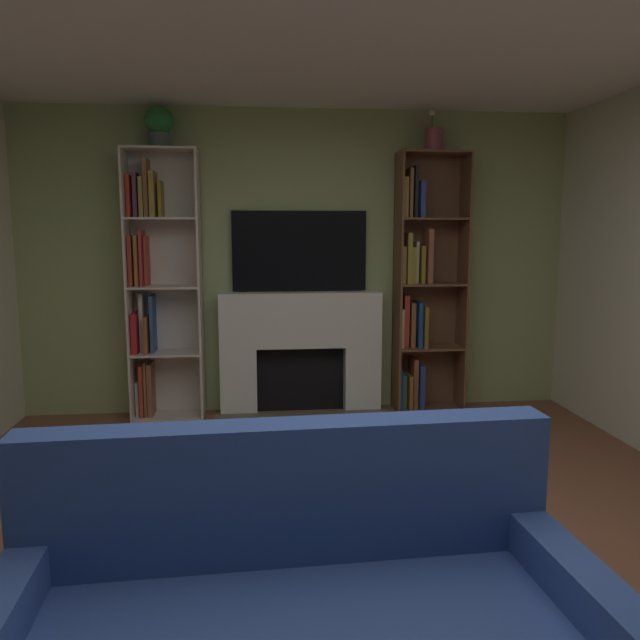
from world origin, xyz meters
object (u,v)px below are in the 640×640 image
potted_plant (159,125)px  vase_with_flowers (434,139)px  fireplace (301,349)px  bookshelf_left (157,287)px  tv (299,251)px  bookshelf_right (421,290)px

potted_plant → vase_with_flowers: size_ratio=0.98×
fireplace → bookshelf_left: 1.34m
tv → bookshelf_left: bookshelf_left is taller
tv → bookshelf_right: (1.07, -0.09, -0.35)m
bookshelf_left → fireplace: bearing=-0.1°
fireplace → bookshelf_left: bookshelf_left is taller
bookshelf_right → fireplace: bearing=-179.9°
tv → bookshelf_left: (-1.21, -0.09, -0.29)m
bookshelf_left → vase_with_flowers: vase_with_flowers is taller
fireplace → tv: 0.86m
potted_plant → vase_with_flowers: 2.28m
bookshelf_left → tv: bearing=4.1°
bookshelf_right → potted_plant: (-2.20, -0.03, 1.36)m
bookshelf_right → tv: bearing=175.4°
vase_with_flowers → potted_plant: bearing=180.0°
tv → fireplace: bearing=-90.0°
fireplace → vase_with_flowers: size_ratio=4.43×
fireplace → tv: tv is taller
bookshelf_right → vase_with_flowers: (0.07, -0.03, 1.29)m
bookshelf_right → potted_plant: potted_plant is taller
fireplace → vase_with_flowers: 2.12m
fireplace → tv: (0.00, 0.09, 0.85)m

